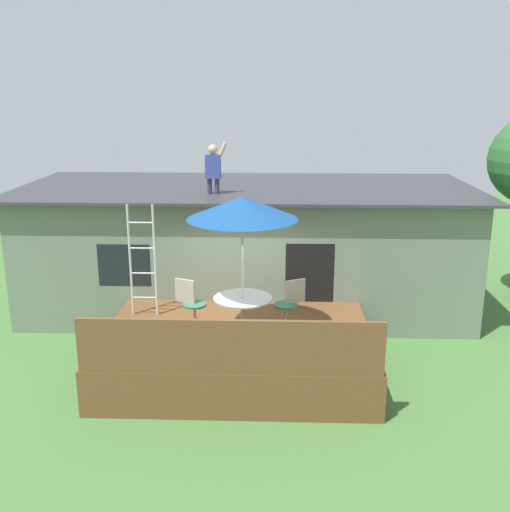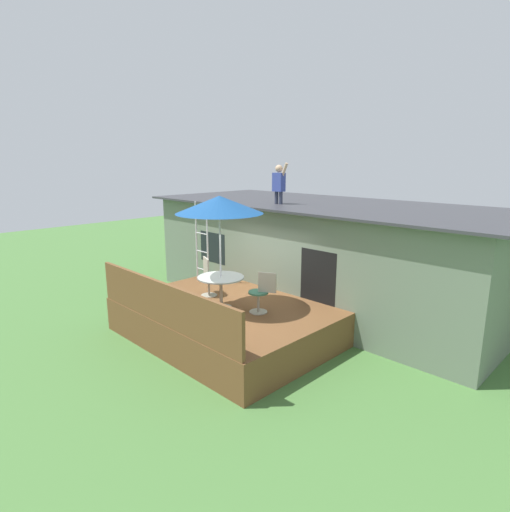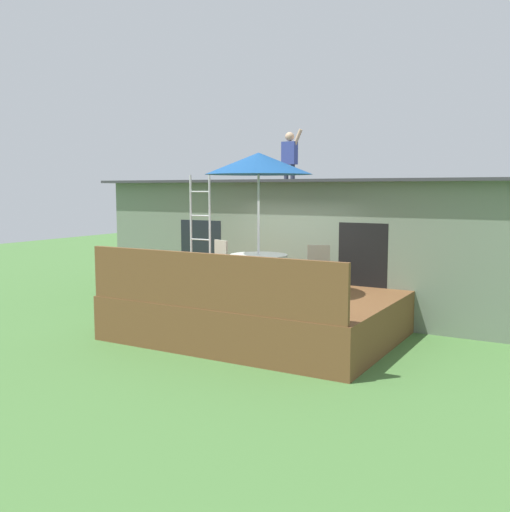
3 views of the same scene
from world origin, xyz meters
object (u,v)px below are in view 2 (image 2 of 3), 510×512
patio_table (221,284)px  person_figure (279,181)px  step_ladder (202,243)px  patio_umbrella (219,205)px  patio_chair_right (261,293)px  patio_chair_left (208,277)px

patio_table → person_figure: bearing=105.5°
person_figure → step_ladder: bearing=-125.0°
patio_umbrella → step_ladder: (-1.99, 1.04, -1.25)m
patio_table → patio_umbrella: size_ratio=0.41×
patio_umbrella → step_ladder: 2.56m
patio_chair_right → patio_table: bearing=-0.0°
patio_umbrella → person_figure: (-0.77, 2.78, 0.37)m
person_figure → patio_chair_right: person_figure is taller
patio_umbrella → patio_chair_left: bearing=157.3°
patio_umbrella → patio_chair_left: (-0.98, 0.41, -1.89)m
patio_umbrella → patio_chair_right: (0.83, 0.45, -1.89)m
patio_table → patio_chair_left: 1.07m
patio_table → person_figure: (-0.77, 2.78, 2.13)m
patio_chair_left → patio_chair_right: (1.81, 0.04, 0.00)m
step_ladder → patio_chair_left: (1.01, -0.63, -0.64)m
step_ladder → patio_chair_right: size_ratio=2.39×
patio_umbrella → patio_chair_right: 2.11m
patio_chair_left → step_ladder: bearing=170.8°
patio_chair_left → patio_chair_right: bearing=24.0°
person_figure → patio_chair_right: size_ratio=1.21×
step_ladder → person_figure: person_figure is taller
patio_table → patio_chair_left: bearing=157.3°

